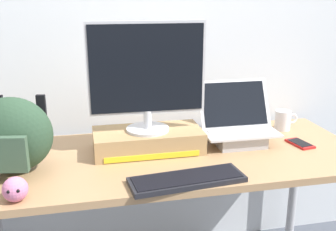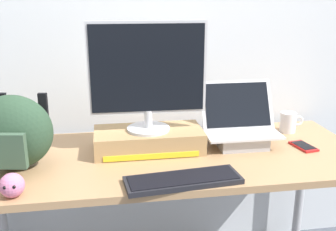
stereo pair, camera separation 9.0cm
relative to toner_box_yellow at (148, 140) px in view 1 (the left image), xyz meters
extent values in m
cube|color=silver|center=(0.08, 0.39, 0.51)|extent=(7.00, 0.10, 2.60)
cube|color=#A87F56|center=(0.08, -0.07, -0.06)|extent=(1.75, 0.70, 0.03)
cylinder|color=#B2B2B7|center=(0.89, 0.23, -0.43)|extent=(0.05, 0.05, 0.71)
cube|color=#A88456|center=(0.00, 0.00, 0.00)|extent=(0.49, 0.23, 0.10)
cube|color=yellow|center=(0.00, -0.12, -0.03)|extent=(0.41, 0.00, 0.02)
cylinder|color=silver|center=(0.00, 0.00, 0.05)|extent=(0.19, 0.19, 0.01)
cylinder|color=silver|center=(0.00, 0.00, 0.10)|extent=(0.04, 0.04, 0.08)
cube|color=silver|center=(0.00, 0.00, 0.33)|extent=(0.51, 0.03, 0.40)
cube|color=black|center=(0.00, -0.01, 0.33)|extent=(0.49, 0.02, 0.38)
cube|color=#ADADB2|center=(0.43, -0.01, -0.02)|extent=(0.22, 0.20, 0.06)
cube|color=silver|center=(0.43, -0.01, 0.02)|extent=(0.35, 0.24, 0.01)
cube|color=#B7B7BC|center=(0.43, 0.01, 0.02)|extent=(0.30, 0.13, 0.00)
cube|color=silver|center=(0.43, 0.06, 0.13)|extent=(0.35, 0.12, 0.22)
cube|color=black|center=(0.43, 0.05, 0.13)|extent=(0.31, 0.10, 0.19)
cube|color=black|center=(0.09, -0.35, -0.04)|extent=(0.45, 0.18, 0.02)
cube|color=black|center=(0.09, -0.35, -0.03)|extent=(0.42, 0.16, 0.00)
ellipsoid|color=#28422D|center=(-0.56, -0.10, 0.10)|extent=(0.35, 0.28, 0.30)
cube|color=#38513D|center=(-0.58, -0.22, 0.07)|extent=(0.19, 0.06, 0.14)
cube|color=black|center=(-0.62, 0.04, 0.12)|extent=(0.04, 0.03, 0.23)
cube|color=black|center=(-0.45, 0.01, 0.12)|extent=(0.04, 0.03, 0.23)
cylinder|color=silver|center=(0.73, 0.13, 0.00)|extent=(0.08, 0.08, 0.10)
torus|color=silver|center=(0.79, 0.13, 0.01)|extent=(0.06, 0.01, 0.06)
cube|color=red|center=(0.71, -0.09, -0.04)|extent=(0.09, 0.15, 0.01)
cube|color=black|center=(0.71, -0.09, -0.04)|extent=(0.08, 0.12, 0.00)
sphere|color=#CC7099|center=(-0.52, -0.36, 0.00)|extent=(0.09, 0.09, 0.09)
sphere|color=black|center=(-0.53, -0.39, 0.01)|extent=(0.01, 0.01, 0.01)
sphere|color=black|center=(-0.50, -0.39, 0.01)|extent=(0.01, 0.01, 0.01)
camera|label=1|loc=(-0.27, -1.66, 0.64)|focal=42.53mm
camera|label=2|loc=(-0.18, -1.68, 0.64)|focal=42.53mm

